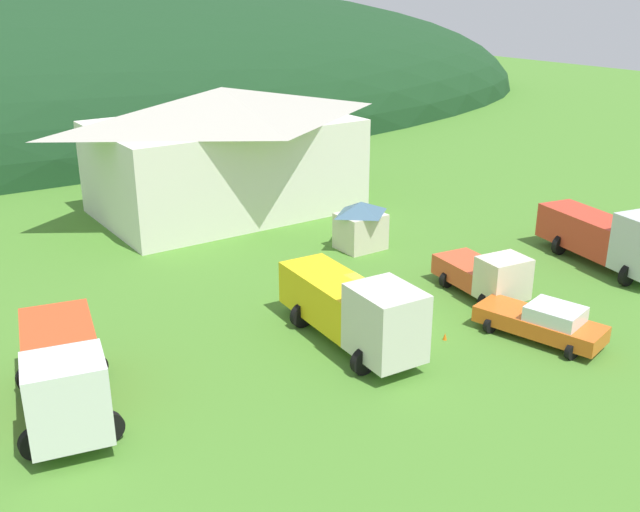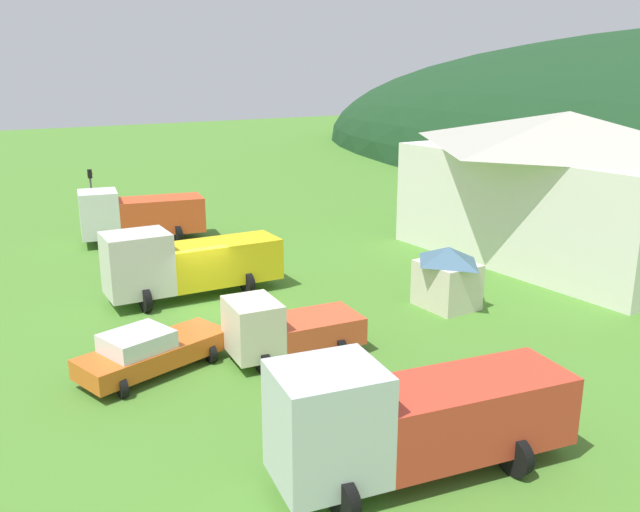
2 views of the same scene
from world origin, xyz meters
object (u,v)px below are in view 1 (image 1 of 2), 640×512
at_px(depot_building, 224,148).
at_px(heavy_rig_white, 63,372).
at_px(service_pickup_orange, 543,322).
at_px(tow_truck_silver, 612,237).
at_px(traffic_cone_near_pickup, 445,340).
at_px(light_truck_cream, 486,274).
at_px(flatbed_truck_yellow, 355,308).
at_px(play_shed_cream, 361,224).

xyz_separation_m(depot_building, heavy_rig_white, (-16.11, -18.84, -2.46)).
relative_size(heavy_rig_white, service_pickup_orange, 1.34).
distance_m(tow_truck_silver, traffic_cone_near_pickup, 13.21).
relative_size(light_truck_cream, service_pickup_orange, 0.91).
bearing_deg(traffic_cone_near_pickup, light_truck_cream, 25.20).
bearing_deg(flatbed_truck_yellow, service_pickup_orange, 63.11).
relative_size(depot_building, flatbed_truck_yellow, 2.11).
distance_m(service_pickup_orange, traffic_cone_near_pickup, 4.19).
bearing_deg(heavy_rig_white, flatbed_truck_yellow, 94.63).
height_order(flatbed_truck_yellow, tow_truck_silver, tow_truck_silver).
bearing_deg(tow_truck_silver, flatbed_truck_yellow, -81.14).
xyz_separation_m(heavy_rig_white, flatbed_truck_yellow, (11.42, -1.51, 0.00)).
height_order(tow_truck_silver, traffic_cone_near_pickup, tow_truck_silver).
xyz_separation_m(depot_building, tow_truck_silver, (11.86, -20.91, -2.44)).
height_order(tow_truck_silver, service_pickup_orange, tow_truck_silver).
relative_size(flatbed_truck_yellow, traffic_cone_near_pickup, 12.93).
bearing_deg(light_truck_cream, traffic_cone_near_pickup, -57.71).
xyz_separation_m(play_shed_cream, light_truck_cream, (0.80, -8.85, -0.27)).
bearing_deg(play_shed_cream, tow_truck_silver, -47.46).
bearing_deg(service_pickup_orange, flatbed_truck_yellow, -135.32).
xyz_separation_m(light_truck_cream, traffic_cone_near_pickup, (-4.78, -2.25, -1.16)).
xyz_separation_m(play_shed_cream, heavy_rig_white, (-18.90, -7.81, 0.28)).
relative_size(play_shed_cream, service_pickup_orange, 0.49).
distance_m(heavy_rig_white, tow_truck_silver, 28.04).
relative_size(play_shed_cream, light_truck_cream, 0.54).
bearing_deg(service_pickup_orange, heavy_rig_white, -121.75).
bearing_deg(light_truck_cream, flatbed_truck_yellow, -79.68).
distance_m(play_shed_cream, heavy_rig_white, 20.45).
bearing_deg(depot_building, heavy_rig_white, -130.54).
height_order(depot_building, heavy_rig_white, depot_building).
bearing_deg(depot_building, traffic_cone_near_pickup, -93.06).
bearing_deg(service_pickup_orange, play_shed_cream, 162.79).
bearing_deg(tow_truck_silver, heavy_rig_white, -83.44).
distance_m(light_truck_cream, traffic_cone_near_pickup, 5.40).
xyz_separation_m(flatbed_truck_yellow, tow_truck_silver, (16.54, -0.56, 0.02)).
xyz_separation_m(tow_truck_silver, traffic_cone_near_pickup, (-13.04, -1.22, -1.73)).
xyz_separation_m(flatbed_truck_yellow, service_pickup_orange, (6.91, -4.07, -0.88)).
bearing_deg(light_truck_cream, tow_truck_silver, 89.98).
height_order(depot_building, light_truck_cream, depot_building).
bearing_deg(traffic_cone_near_pickup, flatbed_truck_yellow, 153.06).
xyz_separation_m(depot_building, traffic_cone_near_pickup, (-1.18, -22.13, -4.17)).
height_order(heavy_rig_white, traffic_cone_near_pickup, heavy_rig_white).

